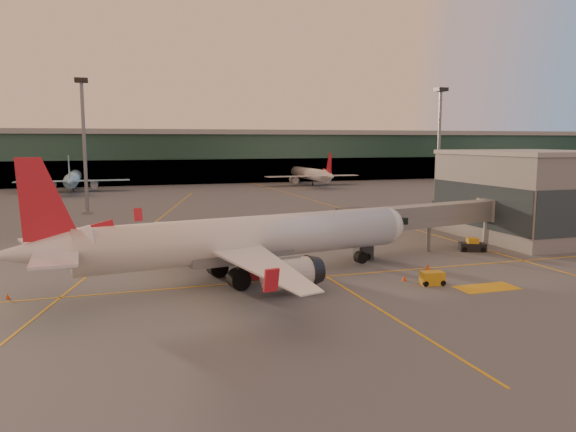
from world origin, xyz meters
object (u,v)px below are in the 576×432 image
object	(u,v)px
main_airplane	(237,241)
gpu_cart	(432,278)
catering_truck	(260,250)
pushback_tug	(472,246)

from	to	relation	value
main_airplane	gpu_cart	world-z (taller)	main_airplane
catering_truck	pushback_tug	bearing A→B (deg)	18.13
catering_truck	gpu_cart	size ratio (longest dim) A/B	2.73
main_airplane	catering_truck	bearing A→B (deg)	13.84
gpu_cart	main_airplane	bearing A→B (deg)	167.15
gpu_cart	pushback_tug	distance (m)	19.37
pushback_tug	main_airplane	bearing A→B (deg)	-147.00
gpu_cart	catering_truck	bearing A→B (deg)	159.98
main_airplane	pushback_tug	bearing A→B (deg)	0.49
pushback_tug	gpu_cart	bearing A→B (deg)	-114.75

